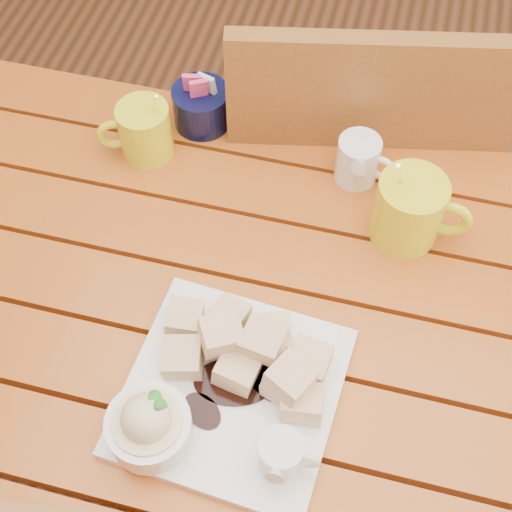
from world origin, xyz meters
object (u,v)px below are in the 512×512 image
(chair_far, at_px, (350,170))
(coffee_mug_left, at_px, (143,131))
(table, at_px, (255,352))
(coffee_mug_right, at_px, (411,210))
(dessert_plate, at_px, (218,393))

(chair_far, bearing_deg, coffee_mug_left, 23.74)
(table, bearing_deg, chair_far, 81.49)
(coffee_mug_left, relative_size, coffee_mug_right, 0.83)
(coffee_mug_left, bearing_deg, coffee_mug_right, -30.58)
(coffee_mug_left, distance_m, coffee_mug_right, 0.43)
(coffee_mug_left, relative_size, chair_far, 0.14)
(dessert_plate, distance_m, coffee_mug_right, 0.38)
(coffee_mug_right, distance_m, chair_far, 0.41)
(table, height_order, coffee_mug_left, coffee_mug_left)
(table, distance_m, coffee_mug_left, 0.39)
(coffee_mug_right, bearing_deg, table, -131.47)
(table, distance_m, dessert_plate, 0.19)
(table, relative_size, coffee_mug_left, 8.66)
(table, xyz_separation_m, coffee_mug_left, (-0.24, 0.26, 0.16))
(table, xyz_separation_m, coffee_mug_right, (0.18, 0.19, 0.16))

